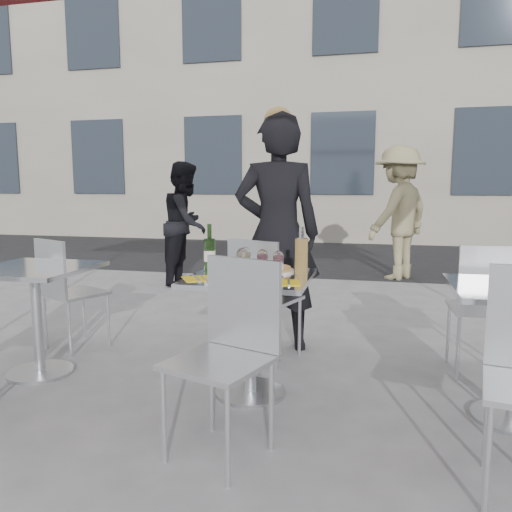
% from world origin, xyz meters
% --- Properties ---
extents(ground, '(80.00, 80.00, 0.00)m').
position_xyz_m(ground, '(0.00, 0.00, 0.00)').
color(ground, slate).
extents(street_asphalt, '(24.00, 5.00, 0.00)m').
position_xyz_m(street_asphalt, '(0.00, 6.50, 0.00)').
color(street_asphalt, black).
rests_on(street_asphalt, ground).
extents(building_facade, '(24.00, 3.00, 10.00)m').
position_xyz_m(building_facade, '(0.00, 10.00, 5.00)').
color(building_facade, '#ADA38F').
rests_on(building_facade, ground).
extents(main_table, '(0.72, 0.72, 0.75)m').
position_xyz_m(main_table, '(0.00, 0.00, 0.54)').
color(main_table, '#B7BABF').
rests_on(main_table, ground).
extents(side_table_left, '(0.72, 0.72, 0.75)m').
position_xyz_m(side_table_left, '(-1.50, 0.00, 0.54)').
color(side_table_left, '#B7BABF').
rests_on(side_table_left, ground).
extents(chair_far, '(0.53, 0.54, 0.91)m').
position_xyz_m(chair_far, '(-0.07, 0.59, 0.54)').
color(chair_far, silver).
rests_on(chair_far, ground).
extents(chair_near, '(0.54, 0.55, 0.94)m').
position_xyz_m(chair_near, '(0.06, -0.64, 0.55)').
color(chair_near, silver).
rests_on(chair_near, ground).
extents(side_chair_lfar, '(0.54, 0.54, 0.89)m').
position_xyz_m(side_chair_lfar, '(-1.61, 0.49, 0.52)').
color(side_chair_lfar, silver).
rests_on(side_chair_lfar, ground).
extents(side_chair_rfar, '(0.43, 0.44, 0.91)m').
position_xyz_m(side_chair_rfar, '(1.46, 0.62, 0.54)').
color(side_chair_rfar, silver).
rests_on(side_chair_rfar, ground).
extents(woman_diner, '(0.73, 0.54, 1.84)m').
position_xyz_m(woman_diner, '(-0.02, 0.95, 0.92)').
color(woman_diner, black).
rests_on(woman_diner, ground).
extents(pedestrian_a, '(0.63, 0.80, 1.60)m').
position_xyz_m(pedestrian_a, '(-1.69, 3.29, 0.80)').
color(pedestrian_a, black).
rests_on(pedestrian_a, ground).
extents(pedestrian_b, '(1.24, 1.36, 1.84)m').
position_xyz_m(pedestrian_b, '(1.05, 4.29, 0.92)').
color(pedestrian_b, '#8B8159').
rests_on(pedestrian_b, ground).
extents(pizza_near, '(0.31, 0.31, 0.02)m').
position_xyz_m(pizza_near, '(0.01, -0.16, 0.76)').
color(pizza_near, tan).
rests_on(pizza_near, main_table).
extents(pizza_far, '(0.35, 0.35, 0.03)m').
position_xyz_m(pizza_far, '(0.06, 0.18, 0.77)').
color(pizza_far, white).
rests_on(pizza_far, main_table).
extents(salad_plate, '(0.22, 0.22, 0.09)m').
position_xyz_m(salad_plate, '(0.01, 0.09, 0.79)').
color(salad_plate, white).
rests_on(salad_plate, main_table).
extents(wine_bottle, '(0.07, 0.08, 0.29)m').
position_xyz_m(wine_bottle, '(-0.31, 0.16, 0.86)').
color(wine_bottle, '#294E1D').
rests_on(wine_bottle, main_table).
extents(carafe, '(0.08, 0.08, 0.29)m').
position_xyz_m(carafe, '(0.29, 0.13, 0.87)').
color(carafe, tan).
rests_on(carafe, main_table).
extents(sugar_shaker, '(0.06, 0.06, 0.11)m').
position_xyz_m(sugar_shaker, '(0.15, 0.10, 0.80)').
color(sugar_shaker, white).
rests_on(sugar_shaker, main_table).
extents(wineglass_white_a, '(0.07, 0.07, 0.16)m').
position_xyz_m(wineglass_white_a, '(-0.08, 0.09, 0.86)').
color(wineglass_white_a, white).
rests_on(wineglass_white_a, main_table).
extents(wineglass_white_b, '(0.07, 0.07, 0.16)m').
position_xyz_m(wineglass_white_b, '(-0.07, 0.14, 0.86)').
color(wineglass_white_b, white).
rests_on(wineglass_white_b, main_table).
extents(wineglass_red_a, '(0.07, 0.07, 0.16)m').
position_xyz_m(wineglass_red_a, '(0.06, 0.05, 0.86)').
color(wineglass_red_a, white).
rests_on(wineglass_red_a, main_table).
extents(wineglass_red_b, '(0.07, 0.07, 0.16)m').
position_xyz_m(wineglass_red_b, '(0.17, 0.01, 0.86)').
color(wineglass_red_b, white).
rests_on(wineglass_red_b, main_table).
extents(napkin_left, '(0.25, 0.25, 0.01)m').
position_xyz_m(napkin_left, '(-0.27, -0.16, 0.75)').
color(napkin_left, yellow).
rests_on(napkin_left, main_table).
extents(napkin_right, '(0.21, 0.21, 0.01)m').
position_xyz_m(napkin_right, '(0.23, -0.17, 0.75)').
color(napkin_right, yellow).
rests_on(napkin_right, main_table).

